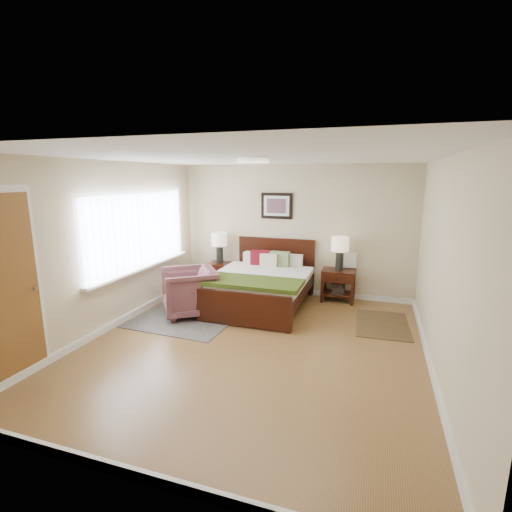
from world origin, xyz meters
name	(u,v)px	position (x,y,z in m)	size (l,w,h in m)	color
floor	(253,345)	(0.00, 0.00, 0.00)	(5.00, 5.00, 0.00)	brown
back_wall	(294,231)	(0.00, 2.50, 1.25)	(4.50, 0.04, 2.50)	beige
front_wall	(135,329)	(0.00, -2.50, 1.25)	(4.50, 0.04, 2.50)	beige
left_wall	(110,246)	(-2.25, 0.00, 1.25)	(0.04, 5.00, 2.50)	beige
right_wall	(443,269)	(2.25, 0.00, 1.25)	(0.04, 5.00, 2.50)	beige
ceiling	(253,157)	(0.00, 0.00, 2.50)	(4.50, 5.00, 0.02)	white
window	(141,232)	(-2.20, 0.70, 1.38)	(0.11, 2.72, 1.32)	silver
door	(1,291)	(-2.23, -1.75, 1.07)	(0.06, 1.00, 2.18)	silver
ceil_fixture	(253,160)	(0.00, 0.00, 2.47)	(0.44, 0.44, 0.08)	white
bed	(262,280)	(-0.35, 1.52, 0.50)	(1.65, 1.99, 1.07)	black
wall_art	(277,206)	(-0.35, 2.47, 1.72)	(0.62, 0.05, 0.50)	black
nightstand_left	(220,269)	(-1.48, 2.25, 0.44)	(0.47, 0.42, 0.56)	black
nightstand_right	(338,282)	(0.90, 2.26, 0.36)	(0.60, 0.45, 0.59)	black
lamp_left	(220,242)	(-1.48, 2.27, 0.98)	(0.31, 0.31, 0.61)	black
lamp_right	(340,247)	(0.90, 2.27, 1.01)	(0.31, 0.31, 0.61)	black
armchair	(189,292)	(-1.38, 0.79, 0.39)	(0.84, 0.86, 0.79)	brown
rug_persian	(198,310)	(-1.35, 1.00, 0.01)	(1.58, 2.23, 0.01)	#0D1C41
rug_navy	(382,324)	(1.69, 1.32, 0.01)	(0.78, 1.18, 0.01)	black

